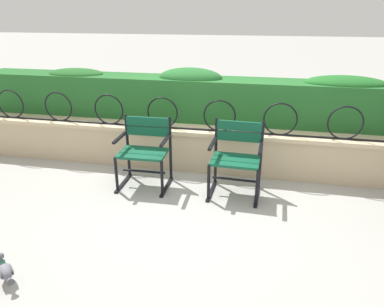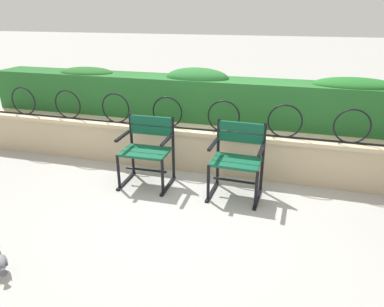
% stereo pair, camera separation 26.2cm
% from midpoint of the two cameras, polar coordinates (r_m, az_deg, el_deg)
% --- Properties ---
extents(ground_plane, '(60.00, 60.00, 0.00)m').
position_cam_midpoint_polar(ground_plane, '(4.06, 1.40, -7.86)').
color(ground_plane, '#9E9E99').
extents(stone_wall, '(7.13, 0.41, 0.57)m').
position_cam_midpoint_polar(stone_wall, '(4.78, 4.33, 0.72)').
color(stone_wall, tan).
rests_on(stone_wall, ground).
extents(iron_arch_fence, '(6.60, 0.02, 0.42)m').
position_cam_midpoint_polar(iron_arch_fence, '(4.59, 2.37, 6.05)').
color(iron_arch_fence, black).
rests_on(iron_arch_fence, stone_wall).
extents(hedge_row, '(6.99, 0.55, 0.72)m').
position_cam_midpoint_polar(hedge_row, '(5.02, 5.67, 9.01)').
color(hedge_row, '#236028').
rests_on(hedge_row, stone_wall).
extents(park_chair_left, '(0.61, 0.53, 0.84)m').
position_cam_midpoint_polar(park_chair_left, '(4.34, -5.53, 0.83)').
color(park_chair_left, '#0F4C33').
rests_on(park_chair_left, ground).
extents(park_chair_right, '(0.60, 0.54, 0.85)m').
position_cam_midpoint_polar(park_chair_right, '(4.09, 9.20, -0.68)').
color(park_chair_right, '#0F4C33').
rests_on(park_chair_right, ground).
extents(pigeon_near_chairs, '(0.25, 0.22, 0.22)m').
position_cam_midpoint_polar(pigeon_near_chairs, '(3.35, -26.63, -15.44)').
color(pigeon_near_chairs, slate).
rests_on(pigeon_near_chairs, ground).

